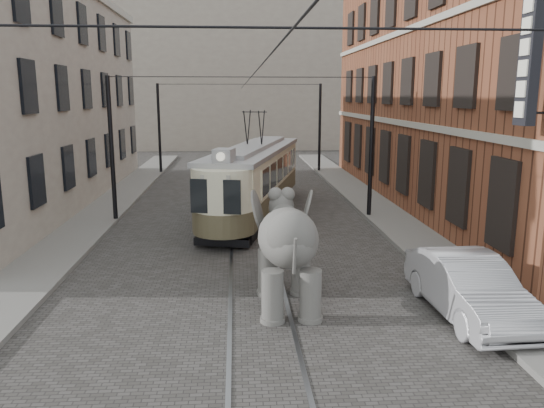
{
  "coord_description": "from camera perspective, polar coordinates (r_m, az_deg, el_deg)",
  "views": [
    {
      "loc": [
        -0.53,
        -16.2,
        5.2
      ],
      "look_at": [
        0.51,
        -0.99,
        2.1
      ],
      "focal_mm": 35.19,
      "sensor_mm": 36.0,
      "label": 1
    }
  ],
  "objects": [
    {
      "name": "stucco_building",
      "position": [
        28.22,
        -26.11,
        9.95
      ],
      "size": [
        7.0,
        24.0,
        10.0
      ],
      "primitive_type": "cube",
      "color": "gray",
      "rests_on": "ground"
    },
    {
      "name": "ground",
      "position": [
        17.03,
        -1.95,
        -6.29
      ],
      "size": [
        120.0,
        120.0,
        0.0
      ],
      "primitive_type": "plane",
      "color": "#474441"
    },
    {
      "name": "catenary",
      "position": [
        21.32,
        -3.02,
        5.56
      ],
      "size": [
        11.0,
        30.2,
        6.0
      ],
      "primitive_type": null,
      "color": "black",
      "rests_on": "ground"
    },
    {
      "name": "distant_block",
      "position": [
        56.23,
        -3.46,
        13.32
      ],
      "size": [
        28.0,
        10.0,
        14.0
      ],
      "primitive_type": "cube",
      "color": "gray",
      "rests_on": "ground"
    },
    {
      "name": "sidewalk_right",
      "position": [
        18.21,
        17.37,
        -5.39
      ],
      "size": [
        2.0,
        60.0,
        0.15
      ],
      "primitive_type": "cube",
      "color": "slate",
      "rests_on": "ground"
    },
    {
      "name": "tram_rails",
      "position": [
        17.02,
        -1.95,
        -6.26
      ],
      "size": [
        1.54,
        80.0,
        0.02
      ],
      "primitive_type": null,
      "color": "slate",
      "rests_on": "ground"
    },
    {
      "name": "elephant",
      "position": [
        13.19,
        1.71,
        -5.32
      ],
      "size": [
        2.52,
        4.55,
        2.78
      ],
      "primitive_type": null,
      "rotation": [
        0.0,
        0.0,
        0.0
      ],
      "color": "#5F5C58",
      "rests_on": "ground"
    },
    {
      "name": "sidewalk_left",
      "position": [
        18.01,
        -23.21,
        -6.0
      ],
      "size": [
        2.0,
        60.0,
        0.15
      ],
      "primitive_type": "cube",
      "color": "slate",
      "rests_on": "ground"
    },
    {
      "name": "brick_building",
      "position": [
        27.73,
        21.18,
        12.4
      ],
      "size": [
        8.0,
        26.0,
        12.0
      ],
      "primitive_type": "cube",
      "color": "brown",
      "rests_on": "ground"
    },
    {
      "name": "parked_car",
      "position": [
        13.67,
        20.27,
        -8.28
      ],
      "size": [
        1.76,
        4.55,
        1.48
      ],
      "primitive_type": "imported",
      "rotation": [
        0.0,
        0.0,
        0.04
      ],
      "color": "#A9A9AD",
      "rests_on": "ground"
    },
    {
      "name": "tram",
      "position": [
        23.52,
        -1.87,
        4.36
      ],
      "size": [
        5.07,
        11.72,
        4.56
      ],
      "primitive_type": null,
      "rotation": [
        0.0,
        0.0,
        -0.24
      ],
      "color": "#ECE6BF",
      "rests_on": "ground"
    }
  ]
}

